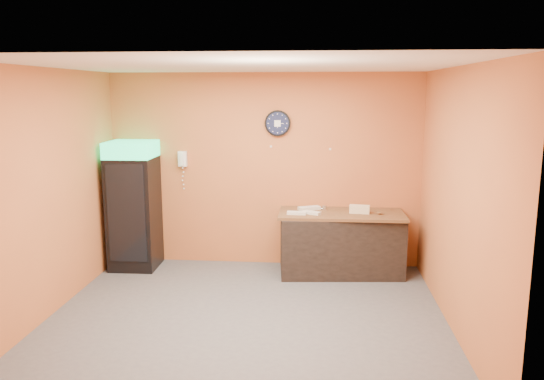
# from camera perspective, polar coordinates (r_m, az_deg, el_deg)

# --- Properties ---
(floor) EXTENTS (4.50, 4.50, 0.00)m
(floor) POSITION_cam_1_polar(r_m,az_deg,el_deg) (6.19, -2.78, -13.61)
(floor) COLOR #47474C
(floor) RESTS_ON ground
(back_wall) EXTENTS (4.50, 0.02, 2.80)m
(back_wall) POSITION_cam_1_polar(r_m,az_deg,el_deg) (7.72, -0.85, 2.13)
(back_wall) COLOR #C06936
(back_wall) RESTS_ON floor
(left_wall) EXTENTS (0.02, 4.00, 2.80)m
(left_wall) POSITION_cam_1_polar(r_m,az_deg,el_deg) (6.47, -23.06, -0.39)
(left_wall) COLOR #C06936
(left_wall) RESTS_ON floor
(right_wall) EXTENTS (0.02, 4.00, 2.80)m
(right_wall) POSITION_cam_1_polar(r_m,az_deg,el_deg) (5.89, 19.33, -1.14)
(right_wall) COLOR #C06936
(right_wall) RESTS_ON floor
(ceiling) EXTENTS (4.50, 4.00, 0.02)m
(ceiling) POSITION_cam_1_polar(r_m,az_deg,el_deg) (5.65, -3.04, 13.24)
(ceiling) COLOR white
(ceiling) RESTS_ON back_wall
(beverage_cooler) EXTENTS (0.66, 0.67, 1.84)m
(beverage_cooler) POSITION_cam_1_polar(r_m,az_deg,el_deg) (7.84, -14.73, -1.81)
(beverage_cooler) COLOR black
(beverage_cooler) RESTS_ON floor
(prep_counter) EXTENTS (1.74, 0.89, 0.84)m
(prep_counter) POSITION_cam_1_polar(r_m,az_deg,el_deg) (7.53, 7.41, -5.82)
(prep_counter) COLOR black
(prep_counter) RESTS_ON floor
(wall_clock) EXTENTS (0.37, 0.06, 0.37)m
(wall_clock) POSITION_cam_1_polar(r_m,az_deg,el_deg) (7.60, 0.61, 7.19)
(wall_clock) COLOR black
(wall_clock) RESTS_ON back_wall
(wall_phone) EXTENTS (0.12, 0.11, 0.22)m
(wall_phone) POSITION_cam_1_polar(r_m,az_deg,el_deg) (7.86, -9.61, 3.31)
(wall_phone) COLOR white
(wall_phone) RESTS_ON back_wall
(butcher_paper) EXTENTS (1.74, 0.80, 0.04)m
(butcher_paper) POSITION_cam_1_polar(r_m,az_deg,el_deg) (7.42, 7.49, -2.56)
(butcher_paper) COLOR brown
(butcher_paper) RESTS_ON prep_counter
(sub_roll_stack) EXTENTS (0.28, 0.13, 0.12)m
(sub_roll_stack) POSITION_cam_1_polar(r_m,az_deg,el_deg) (7.38, 9.39, -2.06)
(sub_roll_stack) COLOR beige
(sub_roll_stack) RESTS_ON butcher_paper
(wrapped_sandwich_left) EXTENTS (0.26, 0.11, 0.04)m
(wrapped_sandwich_left) POSITION_cam_1_polar(r_m,az_deg,el_deg) (7.25, 2.66, -2.48)
(wrapped_sandwich_left) COLOR silver
(wrapped_sandwich_left) RESTS_ON butcher_paper
(wrapped_sandwich_mid) EXTENTS (0.27, 0.21, 0.04)m
(wrapped_sandwich_mid) POSITION_cam_1_polar(r_m,az_deg,el_deg) (7.28, 4.27, -2.45)
(wrapped_sandwich_mid) COLOR silver
(wrapped_sandwich_mid) RESTS_ON butcher_paper
(wrapped_sandwich_right) EXTENTS (0.33, 0.24, 0.04)m
(wrapped_sandwich_right) POSITION_cam_1_polar(r_m,az_deg,el_deg) (7.53, 4.03, -1.96)
(wrapped_sandwich_right) COLOR silver
(wrapped_sandwich_right) RESTS_ON butcher_paper
(kitchen_tool) EXTENTS (0.06, 0.06, 0.06)m
(kitchen_tool) POSITION_cam_1_polar(r_m,az_deg,el_deg) (7.56, 5.67, -1.88)
(kitchen_tool) COLOR silver
(kitchen_tool) RESTS_ON butcher_paper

